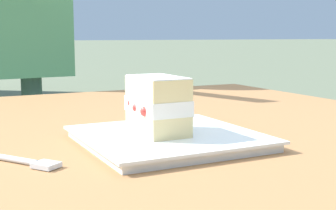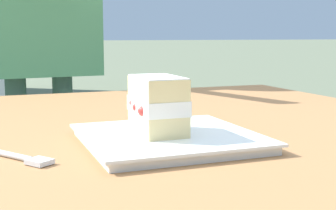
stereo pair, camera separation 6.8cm
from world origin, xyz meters
name	(u,v)px [view 2 (the right image)]	position (x,y,z in m)	size (l,w,h in m)	color
patio_table	(259,203)	(0.00, 0.00, 0.64)	(1.38, 0.87, 0.75)	olive
dessert_plate	(168,138)	(0.02, 0.15, 0.76)	(0.25, 0.25, 0.02)	white
cake_slice	(158,105)	(0.02, 0.16, 0.80)	(0.10, 0.07, 0.08)	#EAD18C
dessert_fork	(10,155)	(0.02, 0.37, 0.75)	(0.15, 0.11, 0.01)	silver
diner_person	(36,3)	(1.06, 0.23, 1.01)	(0.55, 0.43, 1.52)	#334B43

